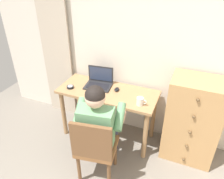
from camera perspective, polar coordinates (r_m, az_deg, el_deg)
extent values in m
cube|color=beige|center=(2.75, 12.13, 9.94)|extent=(4.80, 0.05, 2.50)
cube|color=#BCAD99|center=(3.31, -14.14, 9.93)|extent=(0.46, 0.03, 2.13)
cube|color=#9E754C|center=(2.84, -1.09, -0.66)|extent=(1.27, 0.53, 0.03)
cylinder|color=#9E754C|center=(3.14, -12.31, -6.07)|extent=(0.06, 0.06, 0.70)
cylinder|color=#9E754C|center=(2.76, 8.49, -11.72)|extent=(0.06, 0.06, 0.70)
cylinder|color=#9E754C|center=(3.42, -8.54, -2.24)|extent=(0.06, 0.06, 0.70)
cylinder|color=#9E754C|center=(3.08, 10.52, -6.77)|extent=(0.06, 0.06, 0.70)
cube|color=tan|center=(2.82, 19.87, -7.44)|extent=(0.61, 0.42, 1.08)
sphere|color=brown|center=(2.94, 17.89, -16.70)|extent=(0.04, 0.04, 0.04)
sphere|color=brown|center=(2.79, 18.62, -13.69)|extent=(0.04, 0.04, 0.04)
sphere|color=brown|center=(2.64, 19.41, -10.34)|extent=(0.04, 0.04, 0.04)
sphere|color=brown|center=(2.51, 20.27, -6.62)|extent=(0.04, 0.04, 0.04)
sphere|color=brown|center=(2.39, 21.20, -2.51)|extent=(0.04, 0.04, 0.04)
cube|color=brown|center=(2.52, -3.84, -14.31)|extent=(0.48, 0.46, 0.05)
cube|color=brown|center=(2.23, -5.38, -13.28)|extent=(0.42, 0.11, 0.42)
cylinder|color=brown|center=(2.76, 0.82, -15.84)|extent=(0.04, 0.04, 0.40)
cylinder|color=brown|center=(2.83, -6.16, -14.62)|extent=(0.04, 0.04, 0.40)
cylinder|color=brown|center=(2.56, -0.81, -20.97)|extent=(0.04, 0.04, 0.40)
cylinder|color=brown|center=(2.63, -8.47, -19.45)|extent=(0.04, 0.04, 0.40)
cylinder|color=#33384C|center=(2.62, -0.52, -10.64)|extent=(0.20, 0.42, 0.14)
cylinder|color=#33384C|center=(2.66, -4.35, -10.03)|extent=(0.20, 0.42, 0.14)
cylinder|color=#33384C|center=(2.93, 0.43, -11.49)|extent=(0.11, 0.11, 0.47)
cylinder|color=#33384C|center=(2.96, -3.03, -10.95)|extent=(0.11, 0.11, 0.47)
cube|color=#609366|center=(2.32, -4.07, -9.75)|extent=(0.39, 0.26, 0.46)
cylinder|color=#609366|center=(2.33, 2.01, -6.98)|extent=(0.14, 0.31, 0.25)
cylinder|color=#609366|center=(2.43, -8.27, -5.47)|extent=(0.14, 0.31, 0.25)
cylinder|color=#DBAD8E|center=(2.55, 2.85, -6.13)|extent=(0.11, 0.28, 0.11)
cylinder|color=#DBAD8E|center=(2.64, -6.61, -4.79)|extent=(0.11, 0.28, 0.11)
sphere|color=#DBAD8E|center=(2.11, -4.36, -2.20)|extent=(0.20, 0.20, 0.20)
sphere|color=black|center=(2.10, -4.39, -1.51)|extent=(0.20, 0.20, 0.20)
cube|color=#232326|center=(2.92, -3.60, 0.85)|extent=(0.37, 0.28, 0.02)
cube|color=black|center=(2.90, -3.67, 0.94)|extent=(0.30, 0.19, 0.00)
cube|color=#232326|center=(2.96, -2.90, 4.02)|extent=(0.34, 0.05, 0.22)
cube|color=#2D3851|center=(2.96, -2.94, 3.97)|extent=(0.30, 0.04, 0.18)
ellipsoid|color=black|center=(2.83, 1.24, 0.03)|extent=(0.07, 0.11, 0.03)
cylinder|color=black|center=(2.93, -10.67, 0.63)|extent=(0.09, 0.09, 0.03)
cylinder|color=silver|center=(2.93, -10.70, 0.89)|extent=(0.06, 0.06, 0.00)
cylinder|color=silver|center=(2.57, 7.18, -3.02)|extent=(0.08, 0.08, 0.09)
torus|color=silver|center=(2.55, 8.31, -3.18)|extent=(0.06, 0.01, 0.06)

